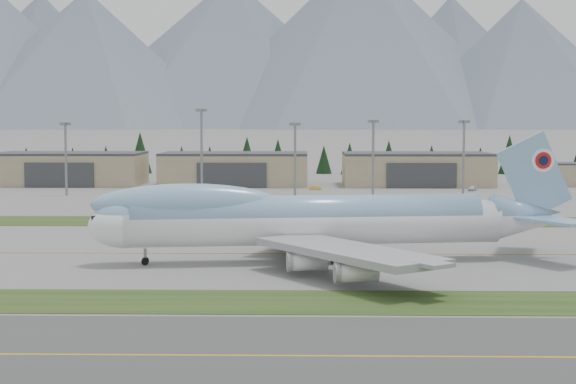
{
  "coord_description": "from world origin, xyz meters",
  "views": [
    {
      "loc": [
        8.55,
        -141.22,
        21.63
      ],
      "look_at": [
        5.16,
        24.48,
        8.0
      ],
      "focal_mm": 55.0,
      "sensor_mm": 36.0,
      "label": 1
    }
  ],
  "objects_px": {
    "service_vehicle_a": "(134,190)",
    "service_vehicle_b": "(315,190)",
    "boeing_747_freighter": "(309,219)",
    "hangar_center": "(235,169)",
    "service_vehicle_c": "(472,191)",
    "hangar_right": "(416,169)",
    "hangar_left": "(70,169)"
  },
  "relations": [
    {
      "from": "service_vehicle_a",
      "to": "service_vehicle_c",
      "type": "bearing_deg",
      "value": 10.62
    },
    {
      "from": "service_vehicle_a",
      "to": "service_vehicle_b",
      "type": "relative_size",
      "value": 0.83
    },
    {
      "from": "boeing_747_freighter",
      "to": "service_vehicle_a",
      "type": "bearing_deg",
      "value": 103.92
    },
    {
      "from": "service_vehicle_b",
      "to": "service_vehicle_c",
      "type": "height_order",
      "value": "service_vehicle_c"
    },
    {
      "from": "hangar_left",
      "to": "hangar_right",
      "type": "bearing_deg",
      "value": 0.0
    },
    {
      "from": "hangar_left",
      "to": "service_vehicle_c",
      "type": "relative_size",
      "value": 10.15
    },
    {
      "from": "hangar_right",
      "to": "service_vehicle_a",
      "type": "relative_size",
      "value": 14.29
    },
    {
      "from": "boeing_747_freighter",
      "to": "hangar_right",
      "type": "xyz_separation_m",
      "value": [
        35.95,
        157.99,
        -1.17
      ]
    },
    {
      "from": "boeing_747_freighter",
      "to": "hangar_center",
      "type": "bearing_deg",
      "value": 91.02
    },
    {
      "from": "boeing_747_freighter",
      "to": "service_vehicle_b",
      "type": "bearing_deg",
      "value": 81.37
    },
    {
      "from": "hangar_center",
      "to": "hangar_right",
      "type": "relative_size",
      "value": 1.0
    },
    {
      "from": "boeing_747_freighter",
      "to": "service_vehicle_b",
      "type": "height_order",
      "value": "boeing_747_freighter"
    },
    {
      "from": "hangar_left",
      "to": "hangar_right",
      "type": "xyz_separation_m",
      "value": [
        115.0,
        0.0,
        0.0
      ]
    },
    {
      "from": "hangar_center",
      "to": "service_vehicle_b",
      "type": "xyz_separation_m",
      "value": [
        26.45,
        -19.65,
        -5.39
      ]
    },
    {
      "from": "hangar_right",
      "to": "service_vehicle_a",
      "type": "distance_m",
      "value": 92.34
    },
    {
      "from": "boeing_747_freighter",
      "to": "service_vehicle_a",
      "type": "relative_size",
      "value": 22.56
    },
    {
      "from": "hangar_left",
      "to": "hangar_center",
      "type": "xyz_separation_m",
      "value": [
        55.0,
        0.0,
        0.0
      ]
    },
    {
      "from": "boeing_747_freighter",
      "to": "hangar_right",
      "type": "relative_size",
      "value": 1.58
    },
    {
      "from": "service_vehicle_c",
      "to": "hangar_left",
      "type": "bearing_deg",
      "value": -163.89
    },
    {
      "from": "service_vehicle_b",
      "to": "service_vehicle_c",
      "type": "bearing_deg",
      "value": -84.32
    },
    {
      "from": "service_vehicle_b",
      "to": "hangar_right",
      "type": "bearing_deg",
      "value": -51.03
    },
    {
      "from": "hangar_left",
      "to": "hangar_center",
      "type": "bearing_deg",
      "value": 0.0
    },
    {
      "from": "boeing_747_freighter",
      "to": "hangar_center",
      "type": "xyz_separation_m",
      "value": [
        -24.05,
        157.99,
        -1.17
      ]
    },
    {
      "from": "hangar_right",
      "to": "service_vehicle_c",
      "type": "height_order",
      "value": "hangar_right"
    },
    {
      "from": "hangar_center",
      "to": "service_vehicle_a",
      "type": "distance_m",
      "value": 37.64
    },
    {
      "from": "service_vehicle_a",
      "to": "boeing_747_freighter",
      "type": "bearing_deg",
      "value": -58.36
    },
    {
      "from": "service_vehicle_a",
      "to": "service_vehicle_c",
      "type": "xyz_separation_m",
      "value": [
        103.6,
        0.98,
        0.0
      ]
    },
    {
      "from": "hangar_right",
      "to": "service_vehicle_c",
      "type": "xyz_separation_m",
      "value": [
        14.36,
        -22.1,
        -5.39
      ]
    },
    {
      "from": "hangar_right",
      "to": "hangar_center",
      "type": "bearing_deg",
      "value": 180.0
    },
    {
      "from": "service_vehicle_c",
      "to": "service_vehicle_b",
      "type": "bearing_deg",
      "value": -157.13
    },
    {
      "from": "service_vehicle_b",
      "to": "hangar_center",
      "type": "bearing_deg",
      "value": 62.01
    },
    {
      "from": "boeing_747_freighter",
      "to": "hangar_left",
      "type": "relative_size",
      "value": 1.58
    }
  ]
}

